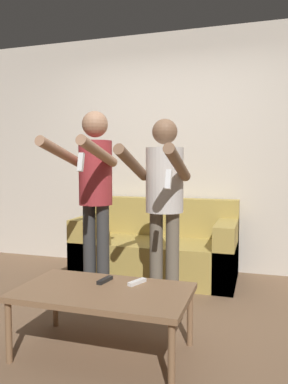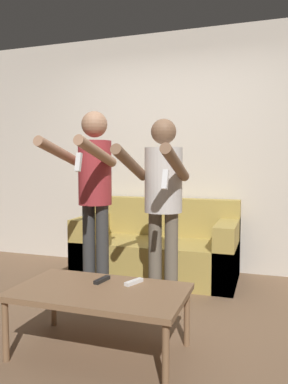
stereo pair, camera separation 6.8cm
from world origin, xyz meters
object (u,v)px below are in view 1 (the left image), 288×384
(couch, at_px, (157,250))
(remote_far, at_px, (137,282))
(coffee_table, at_px, (103,295))
(person_standing_right, at_px, (164,193))
(person_standing_left, at_px, (94,185))
(remote_near, at_px, (105,280))

(couch, xyz_separation_m, remote_far, (0.28, -1.53, 0.15))
(coffee_table, xyz_separation_m, remote_far, (0.17, 0.17, 0.05))
(person_standing_right, distance_m, coffee_table, 1.00)
(couch, relative_size, person_standing_left, 1.01)
(couch, height_order, person_standing_left, person_standing_left)
(coffee_table, distance_m, remote_far, 0.24)
(person_standing_right, bearing_deg, remote_near, -110.53)
(couch, distance_m, coffee_table, 1.71)
(person_standing_right, bearing_deg, remote_far, -92.05)
(person_standing_right, xyz_separation_m, remote_near, (-0.24, -0.64, -0.54))
(remote_far, bearing_deg, person_standing_left, 133.61)
(couch, height_order, remote_near, couch)
(person_standing_left, relative_size, person_standing_right, 1.05)
(remote_far, bearing_deg, remote_near, -173.31)
(person_standing_left, distance_m, coffee_table, 1.10)
(coffee_table, height_order, remote_far, remote_far)
(remote_near, bearing_deg, person_standing_right, 69.47)
(person_standing_right, bearing_deg, person_standing_left, -179.96)
(couch, xyz_separation_m, person_standing_left, (-0.31, -0.92, 0.75))
(person_standing_right, distance_m, remote_near, 0.88)
(person_standing_right, relative_size, remote_far, 10.33)
(person_standing_left, bearing_deg, remote_far, -46.39)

